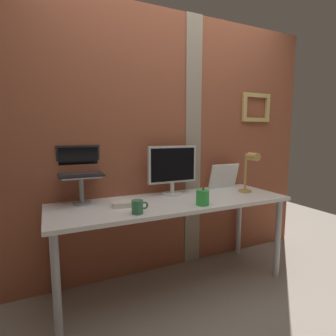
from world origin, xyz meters
TOP-DOWN VIEW (x-y plane):
  - ground_plane at (0.00, 0.00)m, footprint 6.00×6.00m
  - brick_wall_back at (0.00, 0.40)m, footprint 3.01×0.16m
  - desk at (-0.15, 0.03)m, footprint 1.91×0.63m
  - monitor at (-0.06, 0.22)m, footprint 0.45×0.18m
  - laptop_stand at (-0.83, 0.22)m, footprint 0.28×0.22m
  - laptop at (-0.83, 0.28)m, footprint 0.33×0.25m
  - whiteboard_panel at (0.52, 0.25)m, footprint 0.31×0.08m
  - desk_lamp at (0.58, -0.03)m, footprint 0.12×0.20m
  - pen_cup at (-0.01, -0.19)m, footprint 0.10×0.10m
  - coffee_mug at (-0.52, -0.19)m, footprint 0.12×0.08m
  - paper_clutter_stack at (-0.53, 0.03)m, footprint 0.23×0.18m

SIDE VIEW (x-z plane):
  - ground_plane at x=0.00m, z-range 0.00..0.00m
  - desk at x=-0.15m, z-range 0.29..1.02m
  - paper_clutter_stack at x=-0.53m, z-range 0.73..0.77m
  - coffee_mug at x=-0.52m, z-range 0.73..0.83m
  - pen_cup at x=-0.01m, z-range 0.71..0.87m
  - whiteboard_panel at x=0.52m, z-range 0.73..0.97m
  - laptop_stand at x=-0.83m, z-range 0.77..0.99m
  - desk_lamp at x=0.58m, z-range 0.78..1.14m
  - monitor at x=-0.06m, z-range 0.76..1.19m
  - laptop at x=-0.83m, z-range 0.90..1.12m
  - brick_wall_back at x=0.00m, z-range 0.00..2.33m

